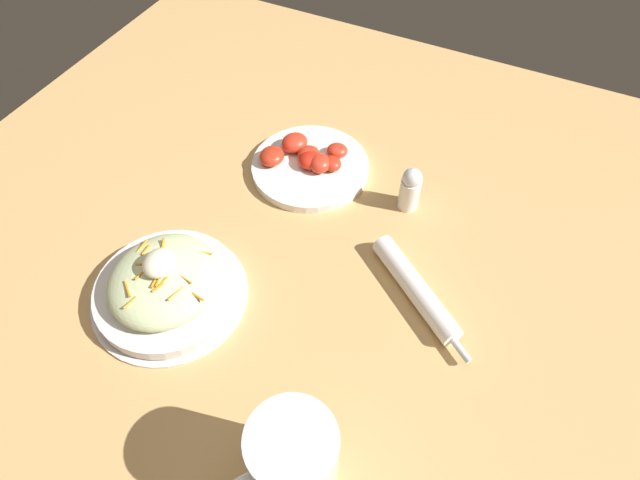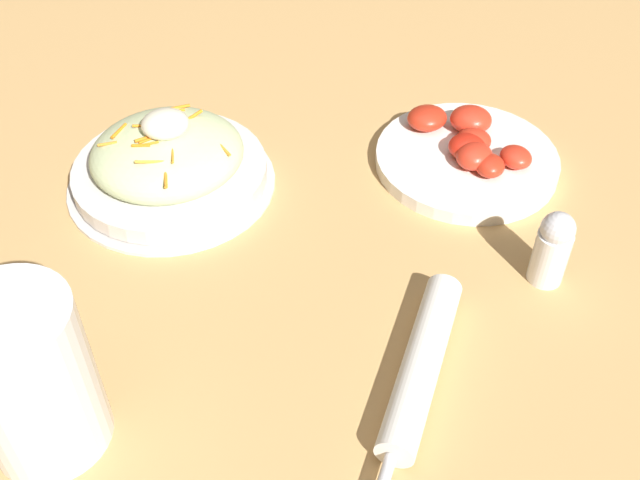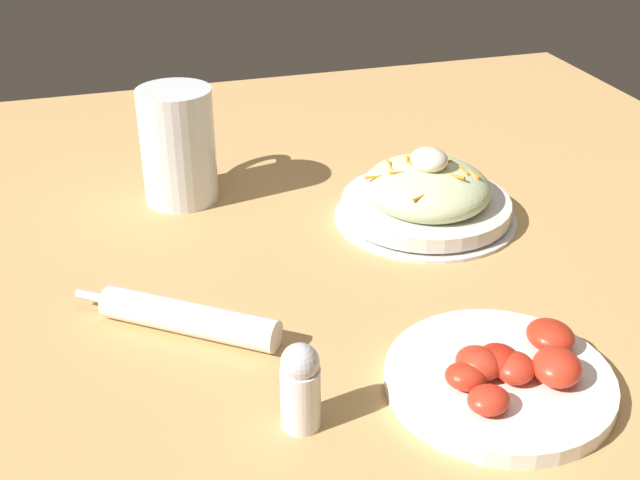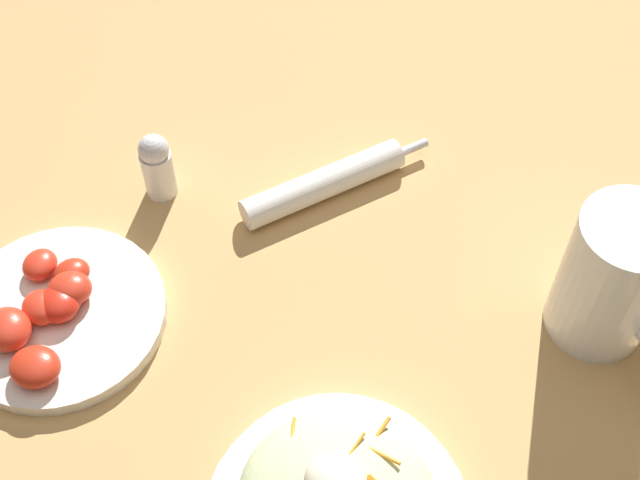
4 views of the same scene
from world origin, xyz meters
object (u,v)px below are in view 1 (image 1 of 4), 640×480
object	(u,v)px
tomato_plate	(309,163)
salt_shaker	(410,189)
salad_plate	(166,285)
beer_mug	(292,466)
napkin_roll	(416,289)

from	to	relation	value
tomato_plate	salt_shaker	bearing A→B (deg)	-91.64
salt_shaker	salad_plate	bearing A→B (deg)	142.07
salad_plate	tomato_plate	distance (m)	0.34
salad_plate	salt_shaker	world-z (taller)	salad_plate
beer_mug	tomato_plate	bearing A→B (deg)	24.73
tomato_plate	salt_shaker	xyz separation A→B (m)	(-0.01, -0.19, 0.03)
salt_shaker	beer_mug	bearing A→B (deg)	-176.14
beer_mug	napkin_roll	bearing A→B (deg)	-7.37
napkin_roll	salt_shaker	distance (m)	0.18
tomato_plate	napkin_roll	bearing A→B (deg)	-122.89
salad_plate	napkin_roll	bearing A→B (deg)	-63.57
napkin_roll	tomato_plate	size ratio (longest dim) A/B	0.93
salad_plate	napkin_roll	xyz separation A→B (m)	(0.16, -0.33, -0.01)
salad_plate	napkin_roll	size ratio (longest dim) A/B	1.19
salad_plate	beer_mug	xyz separation A→B (m)	(-0.15, -0.29, 0.04)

